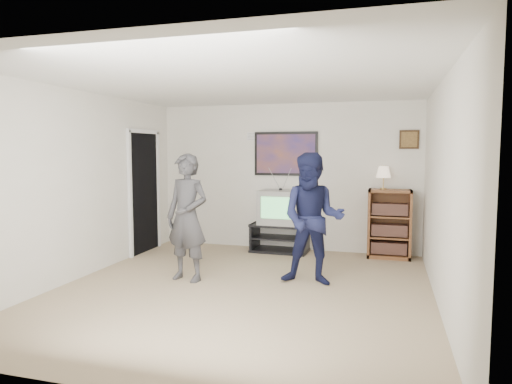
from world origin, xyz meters
The scene contains 13 objects.
room_shell centered at (0.00, 0.35, 1.25)m, with size 4.51×5.00×2.51m.
media_stand centered at (-0.04, 2.23, 0.24)m, with size 0.97×0.56×0.48m.
crt_television centered at (-0.03, 2.23, 0.76)m, with size 0.67×0.57×0.57m, color gray, non-canonical shape.
bookshelf centered at (1.73, 2.28, 0.55)m, with size 0.66×0.38×1.09m, color brown, non-canonical shape.
table_lamp centered at (1.62, 2.30, 1.27)m, with size 0.23×0.23×0.37m, color beige, non-canonical shape.
person_tall centered at (-0.82, 0.24, 0.83)m, with size 0.61×0.40×1.67m, color #353437.
person_short centered at (0.78, 0.52, 0.84)m, with size 0.82×0.64×1.68m, color #15193B.
controller_left centered at (-0.85, 0.42, 1.11)m, with size 0.03×0.12×0.03m, color white.
controller_right centered at (0.81, 0.73, 1.01)m, with size 0.04×0.13×0.04m, color white.
poster centered at (0.00, 2.48, 1.65)m, with size 1.10×0.03×0.75m, color black.
air_vent centered at (-0.55, 2.48, 1.95)m, with size 0.28×0.02×0.14m, color white.
small_picture centered at (2.00, 2.48, 1.88)m, with size 0.30×0.03×0.30m, color black.
doorway centered at (-2.23, 1.60, 1.00)m, with size 0.03×0.85×2.00m, color black.
Camera 1 is at (1.68, -5.18, 1.71)m, focal length 32.00 mm.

